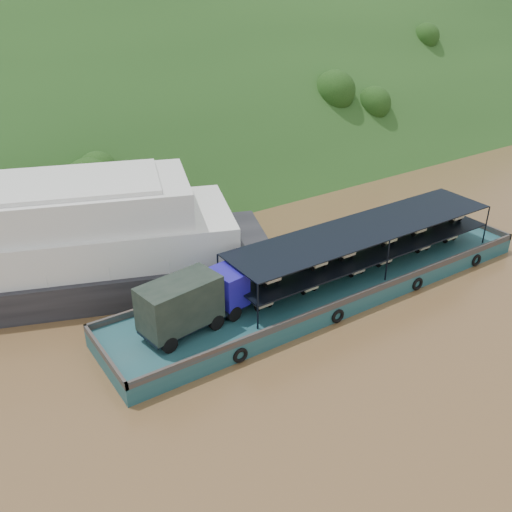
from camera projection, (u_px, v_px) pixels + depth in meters
ground at (301, 303)px, 42.07m from camera, size 160.00×160.00×0.00m
hillside at (118, 171)px, 68.67m from camera, size 140.00×39.60×39.60m
cargo_barge at (314, 284)px, 42.16m from camera, size 35.00×7.18×4.95m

